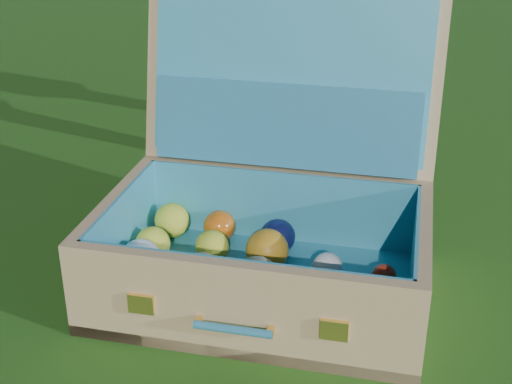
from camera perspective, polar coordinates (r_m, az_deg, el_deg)
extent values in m
plane|color=#215114|center=(1.53, 0.37, -7.64)|extent=(60.00, 60.00, 0.00)
cube|color=tan|center=(1.50, 0.49, -7.83)|extent=(0.77, 0.65, 0.02)
cube|color=tan|center=(1.28, -1.51, -9.53)|extent=(0.62, 0.26, 0.20)
cube|color=tan|center=(1.63, 2.08, -1.39)|extent=(0.62, 0.26, 0.20)
cube|color=tan|center=(1.54, -11.06, -3.56)|extent=(0.16, 0.37, 0.20)
cube|color=tan|center=(1.43, 13.06, -6.29)|extent=(0.16, 0.37, 0.20)
cube|color=teal|center=(1.49, 0.50, -7.34)|extent=(0.71, 0.58, 0.01)
cube|color=teal|center=(1.29, -1.35, -8.72)|extent=(0.57, 0.23, 0.17)
cube|color=teal|center=(1.61, 1.98, -1.25)|extent=(0.57, 0.23, 0.17)
cube|color=teal|center=(1.53, -10.57, -3.23)|extent=(0.15, 0.37, 0.17)
cube|color=teal|center=(1.42, 12.49, -5.82)|extent=(0.15, 0.37, 0.17)
cube|color=tan|center=(1.60, 2.83, 9.81)|extent=(0.66, 0.37, 0.43)
cube|color=teal|center=(1.57, 2.68, 9.79)|extent=(0.60, 0.31, 0.38)
cube|color=teal|center=(1.57, 2.34, 5.32)|extent=(0.57, 0.27, 0.18)
cube|color=#F2C659|center=(1.32, -9.18, -8.84)|extent=(0.05, 0.03, 0.04)
cube|color=#F2C659|center=(1.25, 6.27, -10.93)|extent=(0.05, 0.03, 0.04)
cylinder|color=teal|center=(1.27, -1.87, -10.94)|extent=(0.14, 0.07, 0.02)
cube|color=#F2C659|center=(1.29, -4.64, -10.30)|extent=(0.02, 0.02, 0.01)
cube|color=#F2C659|center=(1.26, 1.17, -11.11)|extent=(0.02, 0.02, 0.01)
sphere|color=#D96012|center=(1.43, -10.35, -8.04)|extent=(0.05, 0.05, 0.05)
sphere|color=yellow|center=(1.39, -5.51, -8.43)|extent=(0.06, 0.06, 0.06)
sphere|color=#D96012|center=(1.35, -0.44, -9.28)|extent=(0.06, 0.06, 0.06)
sphere|color=yellow|center=(1.34, 4.48, -9.37)|extent=(0.08, 0.08, 0.08)
sphere|color=#B8230E|center=(1.35, 10.43, -10.43)|extent=(0.05, 0.05, 0.05)
sphere|color=white|center=(1.50, -9.23, -5.31)|extent=(0.08, 0.08, 0.08)
sphere|color=tan|center=(1.47, -4.39, -6.18)|extent=(0.07, 0.07, 0.07)
sphere|color=tan|center=(1.43, 0.10, -6.79)|extent=(0.08, 0.08, 0.08)
sphere|color=orange|center=(1.40, 5.34, -7.71)|extent=(0.08, 0.08, 0.08)
sphere|color=#0E1546|center=(1.40, 9.96, -8.39)|extent=(0.07, 0.07, 0.07)
sphere|color=yellow|center=(1.57, -8.26, -4.12)|extent=(0.08, 0.08, 0.08)
sphere|color=yellow|center=(1.54, -3.53, -4.37)|extent=(0.07, 0.07, 0.07)
sphere|color=orange|center=(1.51, 0.90, -4.66)|extent=(0.09, 0.09, 0.09)
sphere|color=white|center=(1.48, 5.73, -6.03)|extent=(0.06, 0.06, 0.06)
sphere|color=#B8230E|center=(1.48, 10.20, -6.66)|extent=(0.05, 0.05, 0.05)
sphere|color=yellow|center=(1.65, -6.74, -2.26)|extent=(0.08, 0.08, 0.08)
sphere|color=#D96012|center=(1.63, -2.94, -2.74)|extent=(0.07, 0.07, 0.07)
sphere|color=#0E1546|center=(1.58, 1.75, -3.57)|extent=(0.08, 0.08, 0.08)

